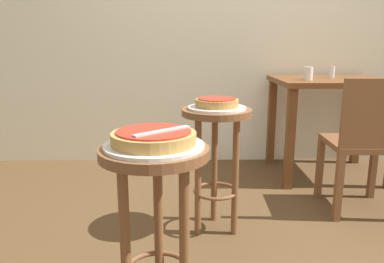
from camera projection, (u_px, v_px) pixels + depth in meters
ground_plane at (283, 255)px, 1.90m from camera, size 6.00×6.00×0.00m
stool_foreground at (155, 198)px, 1.31m from camera, size 0.38×0.38×0.70m
serving_plate_foreground at (154, 146)px, 1.27m from camera, size 0.34×0.34×0.01m
pizza_foreground at (154, 137)px, 1.26m from camera, size 0.29×0.29×0.05m
stool_middle at (216, 142)px, 2.05m from camera, size 0.38×0.38×0.70m
serving_plate_middle at (217, 108)px, 2.01m from camera, size 0.31×0.31×0.01m
pizza_middle at (217, 102)px, 2.00m from camera, size 0.23×0.23×0.05m
dining_table at (330, 96)px, 2.93m from camera, size 0.85×0.70×0.77m
cup_near_edge at (308, 73)px, 2.76m from camera, size 0.07×0.07×0.10m
condiment_shaker at (332, 72)px, 2.95m from camera, size 0.04×0.04×0.09m
wooden_chair at (366, 141)px, 2.27m from camera, size 0.41×0.41×0.85m
pizza_server_knife at (162, 131)px, 1.24m from camera, size 0.18×0.16×0.01m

